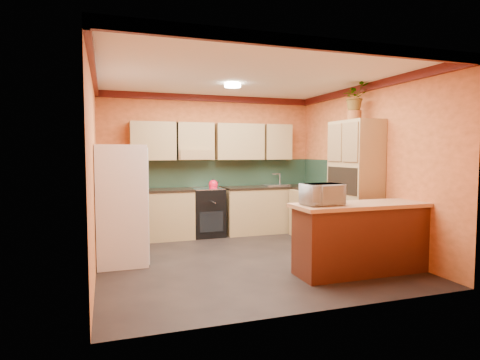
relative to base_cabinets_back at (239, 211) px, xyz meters
name	(u,v)px	position (x,y,z in m)	size (l,w,h in m)	color
room_shell	(240,120)	(-0.48, -1.52, 1.65)	(4.24, 4.24, 2.72)	black
base_cabinets_back	(239,211)	(0.00, 0.00, 0.00)	(3.65, 0.60, 0.88)	tan
countertop_back	(239,188)	(0.00, 0.00, 0.46)	(3.65, 0.62, 0.04)	black
stove	(208,212)	(-0.62, 0.00, 0.02)	(0.58, 0.58, 0.91)	black
kettle	(213,184)	(-0.53, -0.05, 0.56)	(0.17, 0.17, 0.18)	red
sink	(275,185)	(0.77, 0.00, 0.50)	(0.48, 0.40, 0.03)	silver
base_cabinets_right	(315,213)	(1.30, -0.67, 0.00)	(0.60, 0.80, 0.88)	tan
countertop_right	(315,189)	(1.30, -0.67, 0.46)	(0.62, 0.80, 0.04)	black
fridge	(121,205)	(-2.25, -1.48, 0.41)	(0.68, 0.66, 1.70)	silver
pantry	(355,186)	(1.35, -1.87, 0.61)	(0.48, 0.90, 2.10)	tan
fern_pot	(354,116)	(1.35, -1.82, 1.74)	(0.22, 0.22, 0.16)	brown
fern	(355,97)	(1.35, -1.82, 2.04)	(0.39, 0.34, 0.44)	tan
breakfast_bar	(362,240)	(0.75, -2.93, 0.00)	(1.80, 0.55, 0.88)	#4F1D12
bar_top	(363,205)	(0.75, -2.93, 0.47)	(1.90, 0.65, 0.05)	tan
microwave	(322,194)	(0.14, -2.93, 0.63)	(0.49, 0.33, 0.27)	silver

